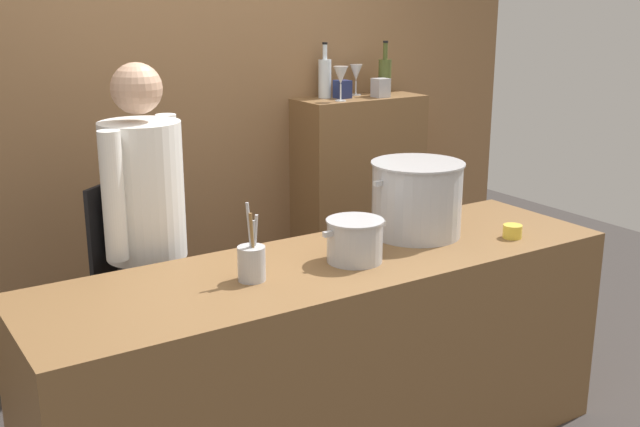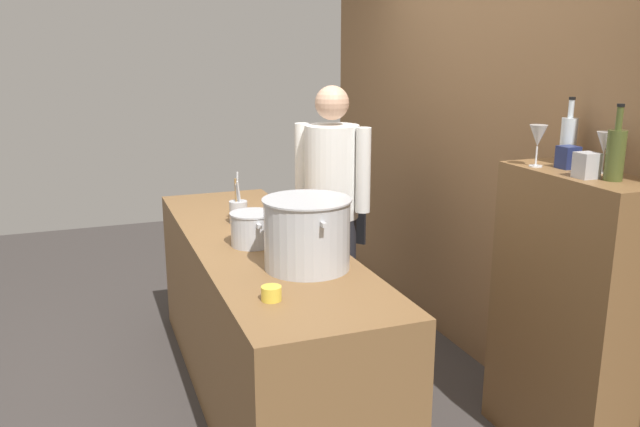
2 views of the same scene
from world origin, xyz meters
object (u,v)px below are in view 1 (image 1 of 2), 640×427
(spice_tin_silver, at_px, (381,88))
(stockpot_small, at_px, (355,240))
(utensil_crock, at_px, (252,262))
(chef, at_px, (145,228))
(spice_tin_navy, at_px, (342,89))
(butter_jar, at_px, (512,231))
(wine_glass_short, at_px, (341,76))
(stockpot_large, at_px, (417,199))
(wine_bottle_olive, at_px, (385,76))
(wine_glass_wide, at_px, (356,74))
(wine_bottle_clear, at_px, (325,77))

(spice_tin_silver, bearing_deg, stockpot_small, -130.54)
(stockpot_small, height_order, spice_tin_silver, spice_tin_silver)
(utensil_crock, xyz_separation_m, spice_tin_silver, (1.45, 1.14, 0.44))
(chef, height_order, spice_tin_navy, chef)
(butter_jar, relative_size, spice_tin_navy, 0.83)
(utensil_crock, height_order, spice_tin_navy, spice_tin_navy)
(spice_tin_navy, bearing_deg, wine_glass_short, -128.67)
(wine_glass_short, bearing_deg, spice_tin_silver, 4.34)
(stockpot_large, relative_size, spice_tin_silver, 4.33)
(stockpot_small, relative_size, utensil_crock, 0.98)
(stockpot_large, distance_m, stockpot_small, 0.46)
(stockpot_large, distance_m, spice_tin_navy, 1.22)
(wine_bottle_olive, xyz_separation_m, spice_tin_navy, (-0.29, 0.02, -0.06))
(spice_tin_navy, bearing_deg, wine_bottle_olive, -3.09)
(chef, height_order, spice_tin_silver, chef)
(chef, bearing_deg, wine_glass_wide, 163.73)
(wine_bottle_clear, distance_m, spice_tin_silver, 0.33)
(stockpot_large, distance_m, wine_bottle_olive, 1.34)
(wine_bottle_olive, bearing_deg, chef, -161.60)
(wine_bottle_olive, bearing_deg, utensil_crock, -141.60)
(stockpot_small, xyz_separation_m, wine_glass_wide, (0.93, 1.32, 0.49))
(stockpot_small, height_order, wine_glass_short, wine_glass_short)
(stockpot_large, height_order, butter_jar, stockpot_large)
(spice_tin_silver, relative_size, spice_tin_navy, 1.07)
(wine_bottle_clear, height_order, wine_glass_short, wine_bottle_clear)
(wine_glass_short, distance_m, wine_glass_wide, 0.28)
(butter_jar, xyz_separation_m, wine_bottle_clear, (-0.04, 1.44, 0.54))
(wine_bottle_olive, height_order, wine_glass_short, wine_bottle_olive)
(butter_jar, bearing_deg, wine_glass_short, 91.93)
(utensil_crock, relative_size, spice_tin_navy, 2.98)
(butter_jar, height_order, spice_tin_navy, spice_tin_navy)
(chef, relative_size, spice_tin_silver, 15.53)
(chef, relative_size, spice_tin_navy, 16.55)
(utensil_crock, relative_size, butter_jar, 3.61)
(wine_bottle_olive, relative_size, wine_glass_short, 1.64)
(chef, distance_m, wine_glass_wide, 1.76)
(stockpot_small, bearing_deg, wine_bottle_clear, 61.46)
(chef, bearing_deg, stockpot_large, 114.17)
(stockpot_large, height_order, wine_bottle_olive, wine_bottle_olive)
(wine_glass_wide, height_order, spice_tin_navy, wine_glass_wide)
(wine_bottle_olive, height_order, spice_tin_navy, wine_bottle_olive)
(wine_bottle_olive, height_order, spice_tin_silver, wine_bottle_olive)
(stockpot_small, distance_m, wine_glass_short, 1.44)
(wine_glass_wide, height_order, spice_tin_silver, wine_glass_wide)
(wine_glass_short, height_order, spice_tin_navy, wine_glass_short)
(stockpot_small, distance_m, spice_tin_navy, 1.54)
(wine_glass_wide, bearing_deg, utensil_crock, -136.88)
(wine_bottle_olive, bearing_deg, wine_glass_wide, 151.11)
(stockpot_large, bearing_deg, utensil_crock, -172.67)
(butter_jar, bearing_deg, stockpot_large, 140.69)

